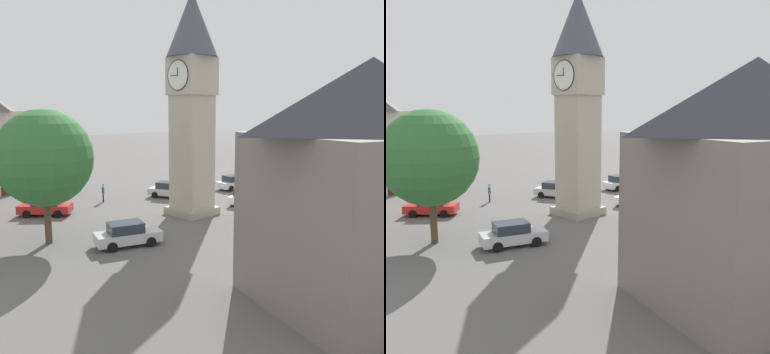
# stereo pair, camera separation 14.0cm
# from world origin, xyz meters

# --- Properties ---
(ground_plane) EXTENTS (200.00, 200.00, 0.00)m
(ground_plane) POSITION_xyz_m (0.00, 0.00, 0.00)
(ground_plane) COLOR #605E5B
(clock_tower) EXTENTS (4.02, 4.02, 17.74)m
(clock_tower) POSITION_xyz_m (0.00, 0.00, 10.31)
(clock_tower) COLOR #A59C89
(clock_tower) RESTS_ON ground
(car_blue_kerb) EXTENTS (4.45, 3.30, 1.53)m
(car_blue_kerb) POSITION_xyz_m (6.15, -2.97, 0.76)
(car_blue_kerb) COLOR silver
(car_blue_kerb) RESTS_ON ground
(car_silver_kerb) EXTENTS (2.97, 4.45, 1.53)m
(car_silver_kerb) POSITION_xyz_m (-2.92, 8.58, 0.76)
(car_silver_kerb) COLOR silver
(car_silver_kerb) RESTS_ON ground
(car_red_corner) EXTENTS (2.34, 4.35, 1.53)m
(car_red_corner) POSITION_xyz_m (4.43, -10.82, 0.76)
(car_red_corner) COLOR white
(car_red_corner) RESTS_ON ground
(car_white_side) EXTENTS (2.37, 4.36, 1.53)m
(car_white_side) POSITION_xyz_m (-0.95, -6.04, 0.76)
(car_white_side) COLOR white
(car_white_side) RESTS_ON ground
(car_black_far) EXTENTS (4.06, 4.16, 1.53)m
(car_black_far) POSITION_xyz_m (8.00, 8.80, 0.76)
(car_black_far) COLOR red
(car_black_far) RESTS_ON ground
(pedestrian) EXTENTS (0.50, 0.37, 1.69)m
(pedestrian) POSITION_xyz_m (8.93, 2.79, 1.01)
(pedestrian) COLOR black
(pedestrian) RESTS_ON ground
(tree) EXTENTS (6.09, 6.09, 8.57)m
(tree) POSITION_xyz_m (1.08, 11.88, 5.51)
(tree) COLOR brown
(tree) RESTS_ON ground
(building_shop_left) EXTENTS (10.02, 11.33, 10.68)m
(building_shop_left) POSITION_xyz_m (-16.24, 5.33, 5.45)
(building_shop_left) COLOR slate
(building_shop_left) RESTS_ON ground
(building_corner_back) EXTENTS (7.18, 6.58, 9.06)m
(building_corner_back) POSITION_xyz_m (-1.10, -20.54, 4.62)
(building_corner_back) COLOR beige
(building_corner_back) RESTS_ON ground
(lamp_post) EXTENTS (0.36, 0.36, 4.37)m
(lamp_post) POSITION_xyz_m (-5.79, 0.30, 2.98)
(lamp_post) COLOR black
(lamp_post) RESTS_ON ground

